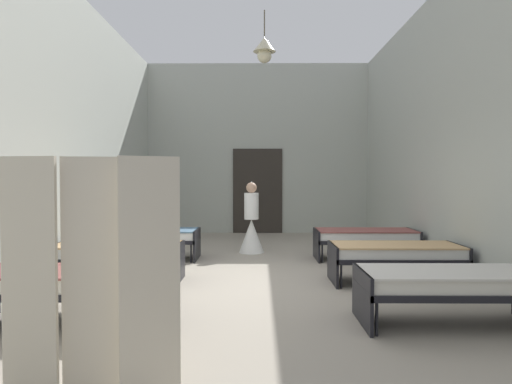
% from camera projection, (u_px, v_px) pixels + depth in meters
% --- Properties ---
extents(ground_plane, '(6.85, 12.84, 0.10)m').
position_uv_depth(ground_plane, '(256.00, 286.00, 6.65)').
color(ground_plane, '#9E9384').
extents(room_shell, '(6.65, 12.44, 4.82)m').
position_uv_depth(room_shell, '(257.00, 130.00, 7.93)').
color(room_shell, '#B2B7AD').
rests_on(room_shell, ground).
extents(bed_left_row_0, '(1.90, 0.84, 0.57)m').
position_uv_depth(bed_left_row_0, '(60.00, 283.00, 4.75)').
color(bed_left_row_0, black).
rests_on(bed_left_row_0, ground).
extents(bed_right_row_0, '(1.90, 0.84, 0.57)m').
position_uv_depth(bed_right_row_0, '(450.00, 283.00, 4.72)').
color(bed_right_row_0, black).
rests_on(bed_right_row_0, ground).
extents(bed_left_row_1, '(1.90, 0.84, 0.57)m').
position_uv_depth(bed_left_row_1, '(117.00, 253.00, 6.65)').
color(bed_left_row_1, black).
rests_on(bed_left_row_1, ground).
extents(bed_right_row_1, '(1.90, 0.84, 0.57)m').
position_uv_depth(bed_right_row_1, '(395.00, 253.00, 6.62)').
color(bed_right_row_1, black).
rests_on(bed_right_row_1, ground).
extents(bed_left_row_2, '(1.90, 0.84, 0.57)m').
position_uv_depth(bed_left_row_2, '(149.00, 236.00, 8.55)').
color(bed_left_row_2, black).
rests_on(bed_left_row_2, ground).
extents(bed_right_row_2, '(1.90, 0.84, 0.57)m').
position_uv_depth(bed_right_row_2, '(365.00, 237.00, 8.51)').
color(bed_right_row_2, black).
rests_on(bed_right_row_2, ground).
extents(nurse_near_aisle, '(0.52, 0.52, 1.49)m').
position_uv_depth(nurse_near_aisle, '(251.00, 227.00, 9.32)').
color(nurse_near_aisle, white).
rests_on(nurse_near_aisle, ground).
extents(privacy_screen, '(1.25, 0.20, 1.70)m').
position_uv_depth(privacy_screen, '(91.00, 278.00, 3.11)').
color(privacy_screen, '#BCB29E').
rests_on(privacy_screen, ground).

